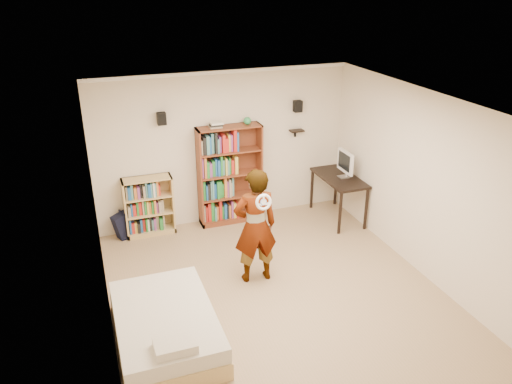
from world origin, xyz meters
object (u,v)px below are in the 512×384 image
computer_desk (338,198)px  low_bookshelf (149,206)px  tall_bookshelf (230,175)px  person (255,226)px  daybed (165,323)px

computer_desk → low_bookshelf: bearing=170.4°
tall_bookshelf → person: tall_bookshelf is taller
tall_bookshelf → person: bearing=-96.4°
tall_bookshelf → person: (-0.21, -1.92, -0.02)m
low_bookshelf → person: bearing=-57.4°
computer_desk → tall_bookshelf: bearing=163.6°
low_bookshelf → person: person is taller
low_bookshelf → person: 2.32m
low_bookshelf → computer_desk: low_bookshelf is taller
tall_bookshelf → daybed: tall_bookshelf is taller
computer_desk → person: size_ratio=0.69×
tall_bookshelf → low_bookshelf: bearing=179.6°
tall_bookshelf → computer_desk: bearing=-16.4°
tall_bookshelf → low_bookshelf: size_ratio=1.72×
tall_bookshelf → low_bookshelf: 1.49m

